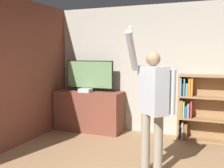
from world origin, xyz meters
name	(u,v)px	position (x,y,z in m)	size (l,w,h in m)	color
wall_back	(169,70)	(0.01, 2.91, 1.35)	(6.90, 0.09, 2.70)	#B2AD9E
wall_side_brick	(23,72)	(-2.48, 1.44, 1.35)	(0.06, 4.48, 2.70)	brown
tv_ledge	(89,111)	(-1.67, 2.58, 0.44)	(1.49, 0.56, 0.87)	brown
television	(90,75)	(-1.67, 2.62, 1.22)	(1.10, 0.22, 0.67)	black
game_console	(86,90)	(-1.69, 2.45, 0.91)	(0.26, 0.23, 0.08)	silver
remote_loose	(72,91)	(-1.98, 2.38, 0.88)	(0.08, 0.14, 0.02)	white
bookshelf	(198,107)	(0.61, 2.73, 0.65)	(0.97, 0.28, 1.29)	#997047
person	(152,101)	(0.09, 0.95, 1.05)	(0.62, 0.58, 2.05)	gray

